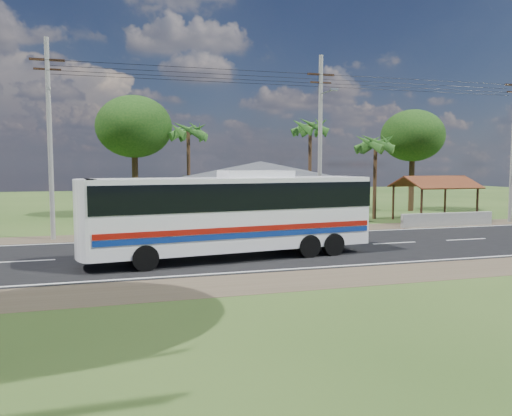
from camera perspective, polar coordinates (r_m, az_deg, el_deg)
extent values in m
plane|color=#2D481A|center=(25.38, 6.81, -4.48)|extent=(120.00, 120.00, 0.00)
cube|color=black|center=(25.37, 6.81, -4.46)|extent=(120.00, 10.00, 0.02)
cube|color=brown|center=(31.40, 2.19, -2.61)|extent=(120.00, 3.00, 0.01)
cube|color=brown|center=(19.66, 14.25, -7.37)|extent=(120.00, 3.00, 0.01)
cube|color=silver|center=(29.71, 3.28, -3.02)|extent=(120.00, 0.15, 0.01)
cube|color=silver|center=(21.19, 11.78, -6.37)|extent=(120.00, 0.15, 0.01)
cube|color=silver|center=(25.37, 6.81, -4.42)|extent=(120.00, 0.15, 0.01)
cube|color=#C8B485|center=(37.71, 0.54, 1.10)|extent=(10.00, 8.00, 3.20)
cube|color=#4C4F54|center=(37.63, 0.54, 3.61)|extent=(10.60, 8.60, 0.10)
pyramid|color=#4C4F54|center=(37.62, 0.55, 5.36)|extent=(12.40, 10.00, 1.20)
cube|color=black|center=(33.05, -2.45, 0.72)|extent=(1.20, 0.08, 1.20)
cube|color=black|center=(33.88, 2.49, 0.83)|extent=(1.20, 0.08, 1.20)
cube|color=black|center=(34.95, 7.16, 0.92)|extent=(1.20, 0.08, 1.20)
cylinder|color=#351F13|center=(36.22, 18.38, 0.21)|extent=(0.16, 0.16, 2.60)
cylinder|color=#351F13|center=(39.23, 15.41, 0.63)|extent=(0.16, 0.16, 2.60)
cylinder|color=#351F13|center=(39.01, 23.96, 0.36)|extent=(0.16, 0.16, 2.60)
cylinder|color=#351F13|center=(41.82, 20.79, 0.75)|extent=(0.16, 0.16, 2.60)
cube|color=brown|center=(38.04, 20.71, 2.77)|extent=(5.20, 2.28, 0.90)
cube|color=brown|center=(39.82, 18.82, 2.92)|extent=(5.20, 2.28, 0.90)
cube|color=#351F13|center=(38.92, 19.76, 3.36)|extent=(5.20, 0.12, 0.12)
cube|color=#9E9E99|center=(36.17, 21.03, -1.23)|extent=(7.00, 0.30, 0.90)
cylinder|color=#9E9E99|center=(29.75, -22.49, 7.20)|extent=(0.26, 0.26, 11.00)
cube|color=#351F13|center=(30.25, -22.78, 15.36)|extent=(1.80, 0.12, 0.12)
cube|color=#351F13|center=(30.16, -22.74, 14.42)|extent=(1.40, 0.10, 0.10)
cylinder|color=#9E9E99|center=(32.22, 7.34, 7.34)|extent=(0.26, 0.26, 11.00)
cube|color=#351F13|center=(32.68, 7.42, 14.89)|extent=(1.80, 0.12, 0.12)
cube|color=#351F13|center=(32.60, 7.41, 14.03)|extent=(1.40, 0.10, 0.10)
cylinder|color=gray|center=(31.59, 8.14, 13.03)|extent=(0.08, 2.00, 0.08)
cube|color=gray|center=(30.69, 8.93, 13.25)|extent=(0.50, 0.18, 0.12)
cylinder|color=black|center=(30.42, -7.06, 15.26)|extent=(16.00, 0.02, 0.02)
cylinder|color=black|center=(36.24, 18.67, 13.37)|extent=(15.00, 0.02, 0.02)
cylinder|color=#47301E|center=(39.14, 13.43, 3.16)|extent=(0.28, 0.28, 6.00)
cylinder|color=#47301E|center=(41.65, 6.18, 4.40)|extent=(0.28, 0.28, 7.50)
cylinder|color=#47301E|center=(39.48, -7.70, 3.99)|extent=(0.28, 0.28, 7.00)
cylinder|color=#47301E|center=(41.10, -13.64, 3.20)|extent=(0.50, 0.50, 5.95)
ellipsoid|color=#13350E|center=(41.19, -13.76, 9.02)|extent=(6.00, 6.00, 4.92)
cylinder|color=#47301E|center=(46.80, 17.35, 3.10)|extent=(0.50, 0.50, 5.60)
ellipsoid|color=#13350E|center=(46.85, 17.48, 7.90)|extent=(5.60, 5.60, 4.59)
cube|color=white|center=(22.06, -2.52, -0.56)|extent=(12.69, 4.07, 3.12)
cube|color=black|center=(22.00, -2.52, 1.46)|extent=(12.75, 4.14, 1.14)
cube|color=black|center=(20.70, -18.91, -0.04)|extent=(0.41, 2.39, 1.87)
cube|color=#9A1109|center=(20.90, -1.24, -2.45)|extent=(12.18, 1.51, 0.23)
cube|color=navy|center=(20.94, -1.24, -3.15)|extent=(12.18, 1.51, 0.23)
cube|color=white|center=(22.34, -0.03, 3.92)|extent=(3.29, 2.02, 0.31)
cylinder|color=black|center=(20.03, -12.54, -5.60)|extent=(1.08, 0.49, 1.04)
cylinder|color=black|center=(22.35, -13.66, -4.52)|extent=(1.08, 0.49, 1.04)
cylinder|color=black|center=(22.48, 6.07, -4.36)|extent=(1.08, 0.49, 1.04)
cylinder|color=black|center=(24.57, 3.36, -3.54)|extent=(1.08, 0.49, 1.04)
cylinder|color=black|center=(23.10, 8.78, -4.13)|extent=(1.08, 0.49, 1.04)
cylinder|color=black|center=(25.14, 5.91, -3.36)|extent=(1.08, 0.49, 1.04)
imported|color=black|center=(31.45, 8.69, -1.75)|extent=(2.00, 1.12, 1.00)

